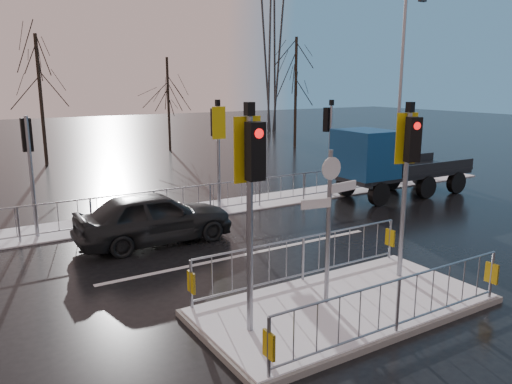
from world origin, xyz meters
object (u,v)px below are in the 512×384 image
car_far_lane (154,217)px  street_lamp_right (402,83)px  flatbed_truck (381,162)px  traffic_island (344,291)px

car_far_lane → street_lamp_right: bearing=-78.3°
car_far_lane → flatbed_truck: size_ratio=0.74×
traffic_island → street_lamp_right: size_ratio=0.75×
car_far_lane → flatbed_truck: flatbed_truck is taller
car_far_lane → flatbed_truck: bearing=-85.6°
flatbed_truck → street_lamp_right: street_lamp_right is taller
car_far_lane → street_lamp_right: 13.06m
car_far_lane → flatbed_truck: 9.51m
traffic_island → car_far_lane: (-1.71, 6.01, 0.35)m
flatbed_truck → street_lamp_right: bearing=32.2°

